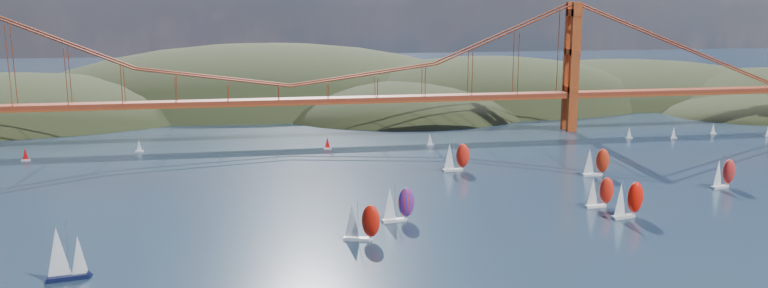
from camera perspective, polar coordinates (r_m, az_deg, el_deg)
headlands at (r=411.78m, az=-1.42°, el=1.50°), size 725.00×225.00×96.00m
bridge at (r=304.31m, az=-7.49°, el=6.33°), size 552.00×12.00×55.00m
sloop_navy at (r=170.95m, az=-23.19°, el=-7.71°), size 8.64×5.39×12.93m
racer_0 at (r=181.77m, az=-1.77°, el=-5.91°), size 9.17×5.60×10.27m
racer_1 at (r=209.92m, az=18.07°, el=-4.00°), size 9.74×5.32×10.92m
racer_2 at (r=217.84m, az=16.09°, el=-3.49°), size 8.45×3.59×9.61m
racer_3 at (r=254.25m, az=15.82°, el=-1.28°), size 8.92×3.64×10.25m
racer_4 at (r=252.34m, az=24.44°, el=-2.01°), size 8.92×5.13×10.00m
racer_5 at (r=252.32m, az=5.49°, el=-0.96°), size 9.23×3.86×10.54m
racer_rwb at (r=196.52m, az=1.05°, el=-4.57°), size 9.05×4.39×10.20m
distant_boat_2 at (r=295.83m, az=-25.66°, el=-0.71°), size 3.00×2.00×4.70m
distant_boat_3 at (r=296.07m, az=-18.16°, el=-0.13°), size 3.00×2.00×4.70m
distant_boat_4 at (r=323.81m, az=18.18°, el=0.83°), size 3.00×2.00×4.70m
distant_boat_5 at (r=330.27m, az=21.21°, el=0.83°), size 3.00×2.00×4.70m
distant_boat_6 at (r=346.35m, az=23.79°, el=1.09°), size 3.00×2.00×4.70m
distant_boat_7 at (r=350.66m, az=27.21°, el=0.91°), size 3.00×2.00×4.70m
distant_boat_8 at (r=294.15m, az=3.53°, el=0.36°), size 3.00×2.00×4.70m
distant_boat_9 at (r=287.39m, az=-4.34°, el=0.08°), size 3.00×2.00×4.70m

